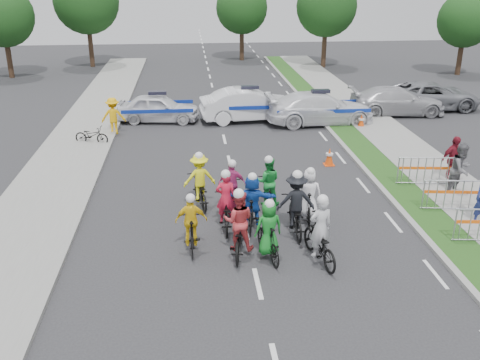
{
  "coord_description": "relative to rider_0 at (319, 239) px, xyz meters",
  "views": [
    {
      "loc": [
        -1.54,
        -11.29,
        7.35
      ],
      "look_at": [
        -0.03,
        4.22,
        1.1
      ],
      "focal_mm": 40.0,
      "sensor_mm": 36.0,
      "label": 1
    }
  ],
  "objects": [
    {
      "name": "marshal_hiviz",
      "position": [
        -6.85,
        12.45,
        0.21
      ],
      "size": [
        1.14,
        0.7,
        1.72
      ],
      "primitive_type": "imported",
      "rotation": [
        0.0,
        0.0,
        3.19
      ],
      "color": "#EBAB0C",
      "rests_on": "ground"
    },
    {
      "name": "parked_bike",
      "position": [
        -7.65,
        10.93,
        -0.25
      ],
      "size": [
        1.62,
        0.94,
        0.81
      ],
      "primitive_type": "imported",
      "rotation": [
        0.0,
        0.0,
        1.29
      ],
      "color": "black",
      "rests_on": "ground"
    },
    {
      "name": "rider_2",
      "position": [
        -2.09,
        0.6,
        0.08
      ],
      "size": [
        0.96,
        2.01,
        1.97
      ],
      "rotation": [
        0.0,
        0.0,
        2.99
      ],
      "color": "black",
      "rests_on": "ground"
    },
    {
      "name": "tree_4",
      "position": [
        1.25,
        33.06,
        3.54
      ],
      "size": [
        4.2,
        4.2,
        6.3
      ],
      "color": "#382619",
      "rests_on": "ground"
    },
    {
      "name": "police_car_2",
      "position": [
        3.16,
        13.25,
        0.13
      ],
      "size": [
        5.48,
        2.43,
        1.56
      ],
      "primitive_type": "imported",
      "rotation": [
        0.0,
        0.0,
        1.62
      ],
      "color": "white",
      "rests_on": "ground"
    },
    {
      "name": "spectator_2",
      "position": [
        6.14,
        5.14,
        0.21
      ],
      "size": [
        1.08,
        0.66,
        1.72
      ],
      "primitive_type": "imported",
      "rotation": [
        0.0,
        0.0,
        0.25
      ],
      "color": "maroon",
      "rests_on": "ground"
    },
    {
      "name": "rider_8",
      "position": [
        -0.88,
        3.41,
        0.04
      ],
      "size": [
        0.87,
        1.89,
        1.86
      ],
      "rotation": [
        0.0,
        0.0,
        3.01
      ],
      "color": "black",
      "rests_on": "ground"
    },
    {
      "name": "rider_5",
      "position": [
        -1.55,
        2.08,
        0.12
      ],
      "size": [
        1.51,
        1.79,
        1.82
      ],
      "rotation": [
        0.0,
        0.0,
        2.98
      ],
      "color": "black",
      "rests_on": "ground"
    },
    {
      "name": "grass_strip",
      "position": [
        4.05,
        4.06,
        -0.6
      ],
      "size": [
        1.2,
        60.0,
        0.11
      ],
      "primitive_type": "cube",
      "color": "#264717",
      "rests_on": "ground"
    },
    {
      "name": "spectator_1",
      "position": [
        5.85,
        3.98,
        0.27
      ],
      "size": [
        1.13,
        1.07,
        1.83
      ],
      "primitive_type": "imported",
      "rotation": [
        0.0,
        0.0,
        0.57
      ],
      "color": "#58575C",
      "rests_on": "ground"
    },
    {
      "name": "tree_0",
      "position": [
        -15.75,
        27.06,
        3.54
      ],
      "size": [
        4.2,
        4.2,
        6.3
      ],
      "color": "#382619",
      "rests_on": "ground"
    },
    {
      "name": "curb_right",
      "position": [
        3.35,
        4.06,
        -0.59
      ],
      "size": [
        0.2,
        60.0,
        0.12
      ],
      "primitive_type": "cube",
      "color": "gray",
      "rests_on": "ground"
    },
    {
      "name": "cone_1",
      "position": [
        5.0,
        12.21,
        -0.31
      ],
      "size": [
        0.4,
        0.4,
        0.7
      ],
      "color": "#F24C0C",
      "rests_on": "ground"
    },
    {
      "name": "rider_10",
      "position": [
        -3.05,
        3.92,
        0.08
      ],
      "size": [
        1.13,
        1.92,
        1.88
      ],
      "rotation": [
        0.0,
        0.0,
        3.31
      ],
      "color": "black",
      "rests_on": "ground"
    },
    {
      "name": "rider_1",
      "position": [
        -1.32,
        0.28,
        0.04
      ],
      "size": [
        0.83,
        1.75,
        1.77
      ],
      "rotation": [
        0.0,
        0.0,
        3.34
      ],
      "color": "black",
      "rests_on": "ground"
    },
    {
      "name": "barrier_1",
      "position": [
        4.95,
        2.56,
        -0.09
      ],
      "size": [
        2.05,
        0.77,
        1.12
      ],
      "primitive_type": null,
      "rotation": [
        0.0,
        0.0,
        -0.14
      ],
      "color": "#A5A8AD",
      "rests_on": "ground"
    },
    {
      "name": "rider_6",
      "position": [
        -2.32,
        2.22,
        -0.02
      ],
      "size": [
        0.74,
        1.89,
        1.9
      ],
      "rotation": [
        0.0,
        0.0,
        3.09
      ],
      "color": "black",
      "rests_on": "ground"
    },
    {
      "name": "civilian_sedan",
      "position": [
        7.66,
        14.61,
        0.07
      ],
      "size": [
        5.09,
        2.28,
        1.45
      ],
      "primitive_type": "imported",
      "rotation": [
        0.0,
        0.0,
        1.52
      ],
      "color": "#B3B2B7",
      "rests_on": "ground"
    },
    {
      "name": "rider_0",
      "position": [
        0.0,
        0.0,
        0.0
      ],
      "size": [
        1.04,
        2.03,
        1.97
      ],
      "rotation": [
        0.0,
        0.0,
        3.34
      ],
      "color": "black",
      "rests_on": "ground"
    },
    {
      "name": "sidewalk_right",
      "position": [
        5.85,
        4.06,
        -0.59
      ],
      "size": [
        2.4,
        60.0,
        0.13
      ],
      "primitive_type": "cube",
      "color": "gray",
      "rests_on": "ground"
    },
    {
      "name": "police_car_1",
      "position": [
        -0.24,
        14.14,
        0.17
      ],
      "size": [
        5.12,
        2.22,
        1.64
      ],
      "primitive_type": "imported",
      "rotation": [
        0.0,
        0.0,
        1.67
      ],
      "color": "white",
      "rests_on": "ground"
    },
    {
      "name": "ground",
      "position": [
        -1.75,
        -0.94,
        -0.65
      ],
      "size": [
        90.0,
        90.0,
        0.0
      ],
      "primitive_type": "plane",
      "color": "#28282B",
      "rests_on": "ground"
    },
    {
      "name": "cone_0",
      "position": [
        2.15,
        7.28,
        -0.31
      ],
      "size": [
        0.4,
        0.4,
        0.7
      ],
      "color": "#F24C0C",
      "rests_on": "ground"
    },
    {
      "name": "rider_9",
      "position": [
        -2.03,
        3.44,
        0.03
      ],
      "size": [
        0.93,
        1.73,
        1.76
      ],
      "rotation": [
        0.0,
        0.0,
        2.97
      ],
      "color": "black",
      "rests_on": "ground"
    },
    {
      "name": "sidewalk_left",
      "position": [
        -8.25,
        4.06,
        -0.59
      ],
      "size": [
        3.0,
        60.0,
        0.13
      ],
      "primitive_type": "cube",
      "color": "gray",
      "rests_on": "ground"
    },
    {
      "name": "civilian_suv",
      "position": [
        9.96,
        15.59,
        0.09
      ],
      "size": [
        5.43,
        2.72,
        1.47
      ],
      "primitive_type": "imported",
      "rotation": [
        0.0,
        0.0,
        1.52
      ],
      "color": "gray",
      "rests_on": "ground"
    },
    {
      "name": "rider_7",
      "position": [
        0.24,
        2.44,
        0.05
      ],
      "size": [
        0.81,
        1.75,
        1.79
      ],
      "rotation": [
        0.0,
        0.0,
        3.0
      ],
      "color": "black",
      "rests_on": "ground"
    },
    {
      "name": "tree_2",
      "position": [
        16.25,
        25.06,
        3.18
      ],
      "size": [
        3.85,
        3.85,
        5.77
      ],
      "color": "#382619",
      "rests_on": "ground"
    },
    {
      "name": "tree_3",
      "position": [
        -10.75,
        31.06,
        4.24
      ],
      "size": [
        4.9,
        4.9,
        7.35
      ],
      "color": "#382619",
      "rests_on": "ground"
    },
    {
      "name": "barrier_2",
      "position": [
        4.95,
        4.73,
        -0.09
      ],
      "size": [
        2.04,
        0.72,
        1.12
      ],
      "primitive_type": null,
      "rotation": [
        0.0,
        0.0,
        -0.11
      ],
      "color": "#A5A8AD",
      "rests_on": "ground"
    },
    {
      "name": "police_car_0",
      "position": [
        -4.86,
        14.42,
        0.05
      ],
      "size": [
        4.26,
        2.13,
        1.39
      ],
      "primitive_type": "imported",
      "rotation": [
        0.0,
        0.0,
        1.45
      ],
      "color": "white",
      "rests_on": "ground"
    },
    {
      "name": "rider_3",
      "position": [
        -3.35,
        0.94,
        0.02
      ],
      "size": [
        0.87,
        1.65,
        1.73
      ],
      "rotation": [
        0.0,
        0.0,
        3.15
      ],
      "color": "black",
      "rests_on": "ground"
    },
    {
      "name": "rider_4",
      "position": [
        -0.31,
        1.7,
        0.12
      ],
      "size": [
        1.12,
        1.98,
        2.0
      ],
      "rotation": [
        0.0,
        0.0,
        3.12
      ],
      "color": "black",
      "rests_on": "ground"
    },
    {
      "name": "tree_1",
      "position": [
        7.25,
        29.06,
        3.89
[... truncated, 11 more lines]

